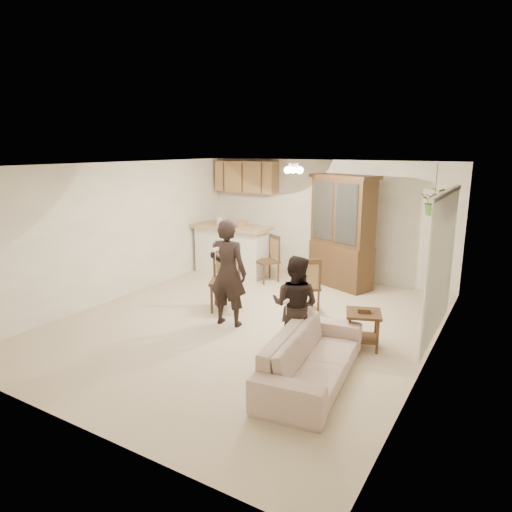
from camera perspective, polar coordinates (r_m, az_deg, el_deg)
The scene contains 23 objects.
floor at distance 7.42m, azimuth -1.18°, elevation -8.35°, with size 6.50×6.50×0.00m, color beige.
ceiling at distance 6.89m, azimuth -1.28°, elevation 11.32°, with size 5.50×6.50×0.02m, color silver.
wall_back at distance 9.92m, azimuth 8.75°, elevation 4.56°, with size 5.50×0.02×2.50m, color white.
wall_front at distance 4.72m, azimuth -22.65°, elevation -6.26°, with size 5.50×0.02×2.50m, color white.
wall_left at distance 8.79m, azimuth -16.66°, elevation 3.02°, with size 0.02×6.50×2.50m, color white.
wall_right at distance 6.11m, azimuth 21.28°, elevation -1.77°, with size 0.02×6.50×2.50m, color white.
breakfast_bar at distance 10.12m, azimuth -3.09°, elevation 0.56°, with size 1.60×0.55×1.00m, color silver.
bar_top at distance 10.01m, azimuth -3.13°, elevation 3.63°, with size 1.75×0.70×0.08m, color tan.
upper_cabinets at distance 10.52m, azimuth -1.23°, elevation 9.88°, with size 1.50×0.34×0.70m, color olive.
vertical_blinds at distance 7.01m, azimuth 22.12°, elevation -1.22°, with size 0.06×2.30×2.10m, color beige, non-canonical shape.
ceiling_fixture at distance 7.85m, azimuth 4.70°, elevation 10.81°, with size 0.36×0.36×0.20m, color #FCE5BD, non-canonical shape.
hanging_plant at distance 8.41m, azimuth 21.41°, elevation 6.35°, with size 0.43×0.37×0.48m, color #305723.
plant_cord at distance 8.38m, azimuth 21.60°, elevation 8.55°, with size 0.01×0.01×0.65m, color black.
sofa at distance 5.63m, azimuth 7.05°, elevation -11.80°, with size 1.87×0.73×0.73m, color beige.
adult at distance 7.10m, azimuth -3.54°, elevation -1.73°, with size 0.66×0.43×1.80m, color black.
child at distance 6.17m, azimuth 4.91°, elevation -6.32°, with size 0.66×0.51×1.35m, color black.
china_hutch at distance 9.23m, azimuth 10.70°, elevation 2.91°, with size 1.52×1.04×2.24m.
side_table at distance 6.65m, azimuth 13.21°, elevation -8.89°, with size 0.61×0.61×0.58m.
chair_bar at distance 7.92m, azimuth -3.83°, elevation -4.48°, with size 0.68×0.68×1.14m.
chair_hutch_left at distance 9.57m, azimuth 1.36°, elevation -1.59°, with size 0.59×0.59×0.97m.
chair_hutch_right at distance 7.91m, azimuth 6.22°, elevation -4.95°, with size 0.60×0.60×0.96m.
controller_adult at distance 6.66m, azimuth -5.12°, elevation 0.81°, with size 0.05×0.15×0.05m, color white.
controller_child at distance 5.83m, azimuth 3.81°, elevation -5.72°, with size 0.04×0.12×0.04m, color white.
Camera 1 is at (3.64, -5.85, 2.76)m, focal length 32.00 mm.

